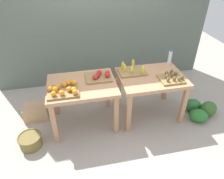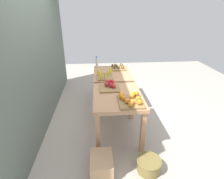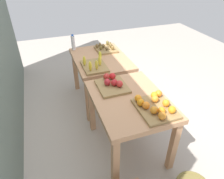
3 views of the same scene
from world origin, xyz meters
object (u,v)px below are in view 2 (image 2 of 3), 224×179
(apple_bin, at_px, (110,86))
(wicker_basket, at_px, (149,165))
(banana_crate, at_px, (105,76))
(display_table_left, at_px, (117,101))
(kiwi_bin, at_px, (118,68))
(watermelon_pile, at_px, (118,84))
(water_bottle, at_px, (97,62))
(cardboard_produce_box, at_px, (102,165))
(display_table_right, at_px, (112,77))
(orange_bin, at_px, (130,100))

(apple_bin, relative_size, wicker_basket, 1.16)
(banana_crate, bearing_deg, display_table_left, -168.14)
(display_table_left, xyz_separation_m, wicker_basket, (-0.85, -0.35, -0.56))
(kiwi_bin, height_order, wicker_basket, kiwi_bin)
(apple_bin, distance_m, wicker_basket, 1.42)
(watermelon_pile, bearing_deg, apple_bin, 168.27)
(apple_bin, relative_size, watermelon_pile, 0.62)
(water_bottle, xyz_separation_m, cardboard_produce_box, (-2.38, -0.03, -0.77))
(water_bottle, height_order, cardboard_produce_box, water_bottle)
(display_table_right, xyz_separation_m, orange_bin, (-1.39, -0.16, 0.16))
(display_table_left, height_order, watermelon_pile, display_table_left)
(apple_bin, distance_m, kiwi_bin, 1.12)
(banana_crate, bearing_deg, cardboard_produce_box, 175.71)
(water_bottle, bearing_deg, kiwi_bin, -110.56)
(display_table_right, relative_size, water_bottle, 4.01)
(display_table_left, bearing_deg, display_table_right, 0.00)
(kiwi_bin, bearing_deg, orange_bin, 179.85)
(kiwi_bin, distance_m, cardboard_produce_box, 2.34)
(display_table_right, xyz_separation_m, apple_bin, (-0.83, 0.11, 0.15))
(orange_bin, xyz_separation_m, cardboard_produce_box, (-0.55, 0.46, -0.69))
(cardboard_produce_box, bearing_deg, apple_bin, -9.89)
(apple_bin, distance_m, watermelon_pile, 1.89)
(display_table_left, xyz_separation_m, watermelon_pile, (2.01, -0.25, -0.54))
(display_table_left, height_order, cardboard_produce_box, display_table_left)
(orange_bin, relative_size, watermelon_pile, 0.69)
(display_table_right, distance_m, watermelon_pile, 1.07)
(orange_bin, xyz_separation_m, apple_bin, (0.56, 0.27, -0.01))
(watermelon_pile, relative_size, cardboard_produce_box, 1.60)
(orange_bin, height_order, watermelon_pile, orange_bin)
(banana_crate, xyz_separation_m, wicker_basket, (-1.69, -0.53, -0.71))
(orange_bin, bearing_deg, water_bottle, 15.09)
(display_table_left, bearing_deg, kiwi_bin, -6.98)
(kiwi_bin, bearing_deg, apple_bin, 165.74)
(apple_bin, bearing_deg, display_table_right, -7.37)
(orange_bin, relative_size, water_bottle, 1.70)
(orange_bin, xyz_separation_m, wicker_basket, (-0.58, -0.19, -0.71))
(apple_bin, distance_m, water_bottle, 1.29)
(orange_bin, bearing_deg, kiwi_bin, -0.15)
(display_table_left, height_order, wicker_basket, display_table_left)
(display_table_right, relative_size, apple_bin, 2.60)
(display_table_right, relative_size, orange_bin, 2.36)
(water_bottle, relative_size, wicker_basket, 0.75)
(orange_bin, distance_m, water_bottle, 1.90)
(apple_bin, distance_m, cardboard_produce_box, 1.31)
(display_table_right, xyz_separation_m, water_bottle, (0.44, 0.33, 0.24))
(display_table_left, relative_size, apple_bin, 2.60)
(apple_bin, bearing_deg, banana_crate, 7.17)
(wicker_basket, relative_size, cardboard_produce_box, 0.86)
(display_table_right, distance_m, water_bottle, 0.60)
(wicker_basket, bearing_deg, cardboard_produce_box, 86.97)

